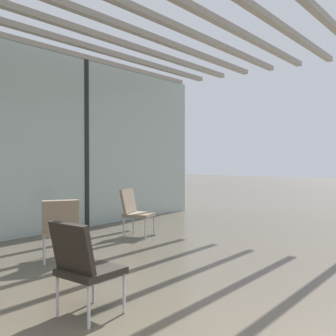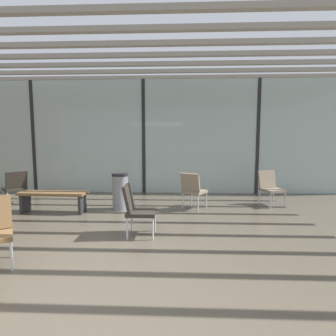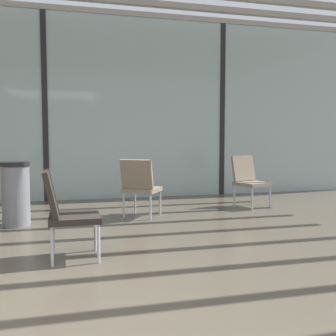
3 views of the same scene
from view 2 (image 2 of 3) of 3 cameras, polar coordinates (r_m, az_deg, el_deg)
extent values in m
plane|color=#4C4438|center=(3.32, -18.38, -22.91)|extent=(60.00, 60.00, 0.00)
cube|color=#A3B7B2|center=(7.99, -5.47, 6.97)|extent=(14.00, 0.08, 3.50)
cube|color=black|center=(9.14, -27.90, 6.17)|extent=(0.10, 0.12, 3.50)
cube|color=black|center=(7.99, -5.47, 6.97)|extent=(0.10, 0.12, 3.50)
cube|color=black|center=(8.28, 19.47, 6.63)|extent=(0.10, 0.12, 3.50)
cube|color=gray|center=(4.55, -13.60, 31.33)|extent=(13.72, 0.12, 0.10)
cube|color=gray|center=(5.13, -11.32, 28.27)|extent=(13.72, 0.12, 0.10)
cube|color=gray|center=(5.73, -9.60, 25.81)|extent=(13.72, 0.12, 0.10)
cube|color=gray|center=(6.35, -8.27, 23.82)|extent=(13.72, 0.12, 0.10)
cube|color=gray|center=(6.97, -7.20, 22.16)|extent=(13.72, 0.12, 0.10)
cube|color=gray|center=(7.59, -6.32, 20.78)|extent=(13.72, 0.12, 0.10)
cube|color=gray|center=(8.23, -5.60, 19.60)|extent=(13.72, 0.12, 0.10)
ellipsoid|color=silver|center=(12.75, 4.94, 8.64)|extent=(12.00, 4.45, 4.45)
sphere|color=gray|center=(13.66, -19.13, 8.15)|extent=(2.45, 2.45, 2.45)
sphere|color=black|center=(11.06, -12.19, 10.72)|extent=(0.28, 0.28, 0.28)
sphere|color=black|center=(10.87, -7.51, 10.88)|extent=(0.28, 0.28, 0.28)
sphere|color=black|center=(10.76, -2.69, 10.98)|extent=(0.28, 0.28, 0.28)
sphere|color=black|center=(10.72, 2.20, 11.00)|extent=(0.28, 0.28, 0.28)
sphere|color=black|center=(10.76, 7.09, 10.95)|extent=(0.28, 0.28, 0.28)
sphere|color=black|center=(10.87, 11.90, 10.81)|extent=(0.28, 0.28, 0.28)
sphere|color=black|center=(11.05, 16.59, 10.61)|extent=(0.28, 0.28, 0.28)
cube|color=#7F705B|center=(6.83, 22.40, -4.60)|extent=(0.61, 0.61, 0.06)
cube|color=#7F705B|center=(6.96, 21.35, -2.29)|extent=(0.50, 0.29, 0.44)
cylinder|color=#BCBCC1|center=(6.58, 22.07, -6.87)|extent=(0.03, 0.03, 0.37)
cylinder|color=#BCBCC1|center=(6.85, 24.82, -6.50)|extent=(0.03, 0.03, 0.37)
cylinder|color=#BCBCC1|center=(6.91, 19.86, -6.21)|extent=(0.03, 0.03, 0.37)
cylinder|color=#BCBCC1|center=(7.16, 22.57, -5.89)|extent=(0.03, 0.03, 0.37)
cube|color=#28231E|center=(7.58, -31.23, -4.01)|extent=(0.68, 0.68, 0.06)
cube|color=#28231E|center=(7.34, -30.91, -2.31)|extent=(0.43, 0.45, 0.44)
cylinder|color=#BCBCC1|center=(7.87, -30.06, -5.21)|extent=(0.03, 0.03, 0.37)
cylinder|color=#BCBCC1|center=(7.77, -33.05, -5.50)|extent=(0.03, 0.03, 0.37)
cylinder|color=#BCBCC1|center=(7.47, -29.17, -5.71)|extent=(0.03, 0.03, 0.37)
cylinder|color=#BCBCC1|center=(7.37, -32.31, -6.03)|extent=(0.03, 0.03, 0.37)
cube|color=#7F705B|center=(6.15, 6.00, -5.30)|extent=(0.66, 0.66, 0.06)
cube|color=#7F705B|center=(5.93, 5.02, -3.26)|extent=(0.48, 0.38, 0.44)
cylinder|color=#BCBCC1|center=(6.29, 8.60, -7.10)|extent=(0.03, 0.03, 0.37)
cylinder|color=#BCBCC1|center=(6.48, 5.24, -6.67)|extent=(0.03, 0.03, 0.37)
cylinder|color=#BCBCC1|center=(5.92, 6.79, -7.87)|extent=(0.03, 0.03, 0.37)
cylinder|color=#BCBCC1|center=(6.12, 3.29, -7.39)|extent=(0.03, 0.03, 0.37)
cube|color=#28231E|center=(4.37, -5.96, -9.87)|extent=(0.49, 0.49, 0.06)
cube|color=#28231E|center=(4.35, -8.83, -6.61)|extent=(0.15, 0.48, 0.44)
cylinder|color=#BCBCC1|center=(4.22, -3.40, -13.51)|extent=(0.03, 0.03, 0.37)
cylinder|color=#BCBCC1|center=(4.61, -2.95, -11.80)|extent=(0.03, 0.03, 0.37)
cylinder|color=#BCBCC1|center=(4.27, -9.18, -13.32)|extent=(0.03, 0.03, 0.37)
cylinder|color=#BCBCC1|center=(4.66, -8.21, -11.65)|extent=(0.03, 0.03, 0.37)
cylinder|color=#BCBCC1|center=(3.82, -31.79, -16.46)|extent=(0.03, 0.03, 0.37)
cylinder|color=#BCBCC1|center=(4.22, -31.81, -14.38)|extent=(0.03, 0.03, 0.37)
cube|color=brown|center=(6.28, -24.42, -5.19)|extent=(1.52, 0.46, 0.06)
cube|color=#262628|center=(6.03, -18.71, -7.69)|extent=(0.06, 0.36, 0.41)
cube|color=#262628|center=(6.67, -29.41, -6.85)|extent=(0.06, 0.36, 0.41)
cylinder|color=slate|center=(6.09, -10.68, -5.48)|extent=(0.36, 0.36, 0.80)
cylinder|color=black|center=(6.02, -10.75, -1.46)|extent=(0.38, 0.38, 0.06)
camera|label=1|loc=(3.27, -61.55, -0.29)|focal=41.96mm
camera|label=3|loc=(0.84, -57.58, -25.51)|focal=41.43mm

